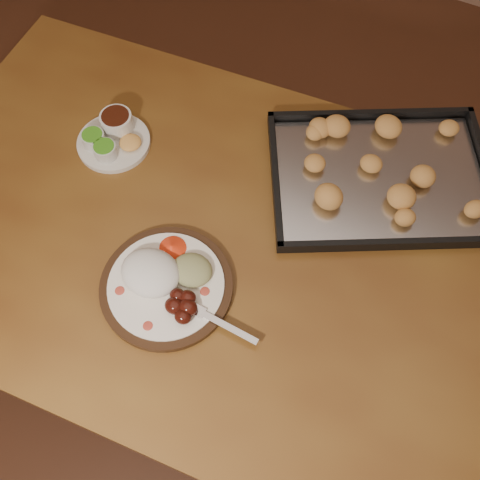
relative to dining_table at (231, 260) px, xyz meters
The scene contains 5 objects.
ground 0.65m from the dining_table, 70.09° to the left, with size 4.00×4.00×0.00m, color #542F1C.
dining_table is the anchor object (origin of this frame).
dinner_plate 0.20m from the dining_table, 114.91° to the right, with size 0.35×0.27×0.06m.
condiment_saucer 0.40m from the dining_table, 163.15° to the left, with size 0.17×0.17×0.06m.
baking_tray 0.39m from the dining_table, 51.38° to the left, with size 0.60×0.55×0.05m.
Camera 1 is at (0.24, -0.50, 1.75)m, focal length 40.00 mm.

